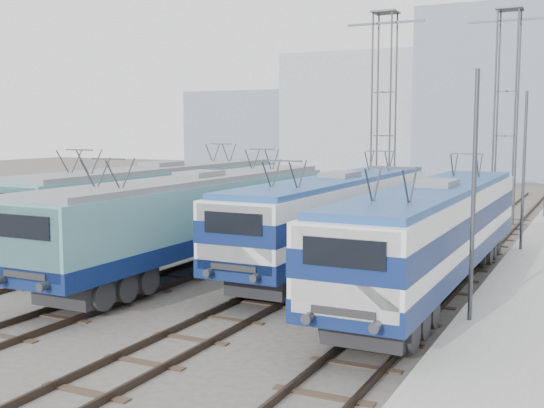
{
  "coord_description": "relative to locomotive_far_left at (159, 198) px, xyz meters",
  "views": [
    {
      "loc": [
        11.73,
        -16.48,
        5.47
      ],
      "look_at": [
        0.18,
        7.0,
        2.53
      ],
      "focal_mm": 45.0,
      "sensor_mm": 36.0,
      "label": 1
    }
  ],
  "objects": [
    {
      "name": "mast_mid",
      "position": [
        15.35,
        4.73,
        1.25
      ],
      "size": [
        0.12,
        0.12,
        7.0
      ],
      "primitive_type": "cylinder",
      "color": "#3F4247",
      "rests_on": "ground"
    },
    {
      "name": "catenary_tower_west",
      "position": [
        6.75,
        12.73,
        4.39
      ],
      "size": [
        4.5,
        1.2,
        12.0
      ],
      "color": "#3F4247",
      "rests_on": "ground"
    },
    {
      "name": "locomotive_center_left",
      "position": [
        4.5,
        -3.86,
        -0.05
      ],
      "size": [
        2.8,
        17.67,
        3.33
      ],
      "color": "navy",
      "rests_on": "ground"
    },
    {
      "name": "ground",
      "position": [
        6.75,
        -9.27,
        -2.25
      ],
      "size": [
        160.0,
        160.0,
        0.0
      ],
      "primitive_type": "plane",
      "color": "#514C47"
    },
    {
      "name": "mast_front",
      "position": [
        15.35,
        -7.27,
        1.25
      ],
      "size": [
        0.12,
        0.12,
        7.0
      ],
      "primitive_type": "cylinder",
      "color": "#3F4247",
      "rests_on": "ground"
    },
    {
      "name": "building_west",
      "position": [
        -7.25,
        52.73,
        4.75
      ],
      "size": [
        18.0,
        12.0,
        14.0
      ],
      "primitive_type": "cube",
      "color": "#A4AAB6",
      "rests_on": "ground"
    },
    {
      "name": "building_center",
      "position": [
        10.75,
        52.73,
        6.75
      ],
      "size": [
        22.0,
        14.0,
        18.0
      ],
      "primitive_type": "cube",
      "color": "gray",
      "rests_on": "ground"
    },
    {
      "name": "locomotive_far_left",
      "position": [
        0.0,
        0.0,
        0.0
      ],
      "size": [
        2.87,
        18.1,
        3.41
      ],
      "color": "navy",
      "rests_on": "ground"
    },
    {
      "name": "catenary_tower_east",
      "position": [
        13.25,
        14.73,
        4.39
      ],
      "size": [
        4.5,
        1.2,
        12.0
      ],
      "color": "#3F4247",
      "rests_on": "ground"
    },
    {
      "name": "locomotive_far_right",
      "position": [
        13.5,
        -3.59,
        -0.02
      ],
      "size": [
        2.76,
        17.44,
        3.28
      ],
      "color": "navy",
      "rests_on": "ground"
    },
    {
      "name": "locomotive_center_right",
      "position": [
        9.0,
        -0.55,
        -0.05
      ],
      "size": [
        2.73,
        17.23,
        3.24
      ],
      "color": "navy",
      "rests_on": "ground"
    },
    {
      "name": "building_far_west",
      "position": [
        -23.25,
        52.73,
        2.75
      ],
      "size": [
        14.0,
        10.0,
        10.0
      ],
      "primitive_type": "cube",
      "color": "gray",
      "rests_on": "ground"
    }
  ]
}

